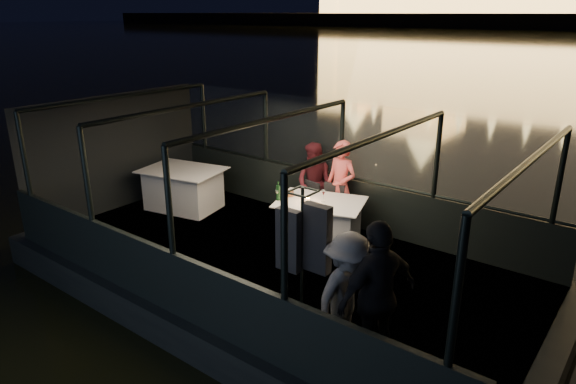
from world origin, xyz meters
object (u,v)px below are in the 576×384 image
Objects in this scene: chair_port_left at (306,204)px; person_man_maroon at (315,184)px; coat_stand at (302,272)px; dining_table_aft at (184,190)px; wine_bottle at (278,192)px; dining_table_central at (320,222)px; chair_port_right at (328,209)px; passenger_dark at (377,298)px; passenger_stripe at (348,290)px; person_woman_coral at (341,191)px.

person_man_maroon is (-0.01, 0.27, 0.30)m from chair_port_left.
chair_port_left is 0.42× the size of coat_stand.
wine_bottle reaches higher than dining_table_aft.
person_man_maroon is at bearing 130.54° from dining_table_central.
coat_stand reaches higher than dining_table_central.
chair_port_left is 0.94× the size of chair_port_right.
person_man_maroon is (-0.49, 0.27, 0.30)m from chair_port_right.
wine_bottle is at bearing -95.13° from person_man_maroon.
chair_port_left is at bearing 175.00° from chair_port_right.
chair_port_right is at bearing 14.04° from dining_table_aft.
passenger_dark is at bearing -53.58° from chair_port_right.
dining_table_aft is 1.02× the size of passenger_stripe.
person_man_maroon reaches higher than dining_table_central.
passenger_dark is at bearing -46.75° from person_woman_coral.
wine_bottle is (-0.47, -0.84, 0.47)m from chair_port_right.
person_woman_coral is at bearing 69.48° from chair_port_right.
coat_stand reaches higher than wine_bottle.
dining_table_central is at bearing 119.58° from coat_stand.
chair_port_left is at bearing -111.47° from passenger_dark.
passenger_dark is 5.33× the size of wine_bottle.
person_man_maroon is (-0.57, 0.00, 0.00)m from person_woman_coral.
chair_port_right reaches higher than chair_port_left.
chair_port_left is 2.49× the size of wine_bottle.
chair_port_right is at bearing -100.19° from person_woman_coral.
chair_port_left is (-0.61, 0.45, 0.06)m from dining_table_central.
dining_table_central is at bearing 33.02° from wine_bottle.
dining_table_central is 1.76× the size of chair_port_left.
passenger_stripe is (2.10, -2.81, 0.40)m from chair_port_right.
coat_stand is at bearing -67.43° from chair_port_right.
chair_port_left is (2.52, 0.75, 0.06)m from dining_table_aft.
chair_port_right is at bearing 105.53° from dining_table_central.
person_woman_coral is at bearing 63.65° from wine_bottle.
passenger_stripe is (5.10, -2.06, 0.47)m from dining_table_aft.
passenger_stripe is at bearing -50.17° from dining_table_central.
person_woman_coral is 1.25m from wine_bottle.
dining_table_central is 1.02m from person_man_maroon.
passenger_dark is at bearing -32.37° from chair_port_left.
dining_table_aft is 5.00m from coat_stand.
person_man_maroon is at bearing 44.39° from passenger_stripe.
passenger_stripe reaches higher than wine_bottle.
passenger_dark is (0.95, 0.09, -0.05)m from coat_stand.
passenger_dark reaches higher than wine_bottle.
dining_table_central is 2.82m from coat_stand.
person_man_maroon is at bearing -174.68° from person_woman_coral.
chair_port_right is (-0.13, 0.45, 0.06)m from dining_table_central.
wine_bottle is at bearing -78.33° from chair_port_left.
person_man_maroon is 4.66× the size of wine_bottle.
passenger_dark reaches higher than person_woman_coral.
coat_stand reaches higher than person_man_maroon.
passenger_stripe is 3.24m from wine_bottle.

